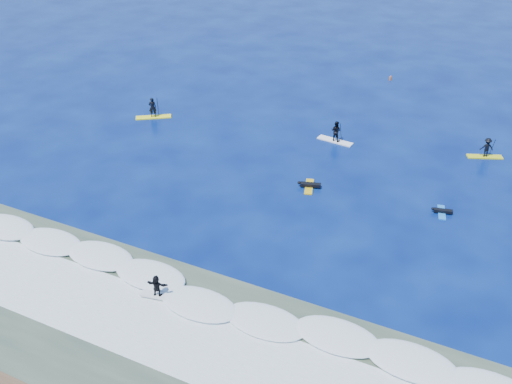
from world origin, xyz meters
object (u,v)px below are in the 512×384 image
at_px(prone_paddler_far, 442,212).
at_px(wave_surfer, 157,287).
at_px(sup_paddler_center, 336,133).
at_px(marker_buoy, 390,78).
at_px(sup_paddler_left, 153,110).
at_px(prone_paddler_near, 309,185).
at_px(sup_paddler_right, 486,149).

height_order(prone_paddler_far, wave_surfer, wave_surfer).
bearing_deg(prone_paddler_far, sup_paddler_center, 41.38).
relative_size(prone_paddler_far, marker_buoy, 3.35).
bearing_deg(sup_paddler_left, sup_paddler_center, -25.29).
height_order(wave_surfer, marker_buoy, wave_surfer).
xyz_separation_m(prone_paddler_near, prone_paddler_far, (9.92, 0.78, -0.03)).
xyz_separation_m(sup_paddler_left, wave_surfer, (14.81, -21.21, 0.11)).
relative_size(wave_surfer, marker_buoy, 3.66).
distance_m(sup_paddler_left, prone_paddler_far, 28.65).
height_order(sup_paddler_center, prone_paddler_near, sup_paddler_center).
height_order(sup_paddler_right, prone_paddler_near, sup_paddler_right).
relative_size(sup_paddler_center, sup_paddler_right, 1.11).
relative_size(sup_paddler_left, marker_buoy, 5.56).
relative_size(prone_paddler_far, wave_surfer, 0.91).
bearing_deg(prone_paddler_far, prone_paddler_near, 81.26).
bearing_deg(prone_paddler_far, sup_paddler_left, 67.01).
distance_m(sup_paddler_center, wave_surfer, 24.10).
height_order(sup_paddler_right, marker_buoy, sup_paddler_right).
relative_size(sup_paddler_left, prone_paddler_near, 1.38).
relative_size(sup_paddler_center, marker_buoy, 5.62).
height_order(sup_paddler_left, sup_paddler_right, sup_paddler_left).
height_order(sup_paddler_center, marker_buoy, sup_paddler_center).
bearing_deg(sup_paddler_right, prone_paddler_near, -158.66).
xyz_separation_m(sup_paddler_left, sup_paddler_center, (17.55, 2.73, 0.11)).
bearing_deg(sup_paddler_center, wave_surfer, -89.77).
bearing_deg(prone_paddler_near, sup_paddler_right, -63.40).
bearing_deg(sup_paddler_left, sup_paddler_right, -23.93).
xyz_separation_m(sup_paddler_left, prone_paddler_far, (28.23, -4.85, -0.61)).
bearing_deg(sup_paddler_center, marker_buoy, 94.72).
bearing_deg(prone_paddler_far, wave_surfer, 127.40).
bearing_deg(marker_buoy, wave_surfer, -94.67).
distance_m(sup_paddler_left, sup_paddler_center, 17.76).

